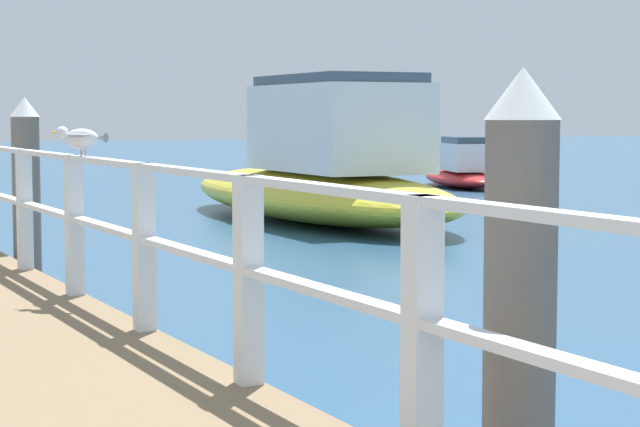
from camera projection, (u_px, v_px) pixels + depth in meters
name	position (u px, v px, depth m)	size (l,w,h in m)	color
pier_railing	(47.00, 202.00, 9.52)	(0.12, 18.22, 1.05)	white
dock_piling_near	(520.00, 324.00, 4.49)	(0.29, 0.29, 1.98)	#6B6056
dock_piling_far	(26.00, 194.00, 11.85)	(0.29, 0.29, 1.98)	#6B6056
seagull_foreground	(81.00, 138.00, 8.52)	(0.33, 0.40, 0.21)	white
boat_0	(322.00, 173.00, 19.79)	(3.11, 8.63, 2.45)	gold
boat_2	(462.00, 171.00, 29.18)	(2.64, 4.44, 1.26)	red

